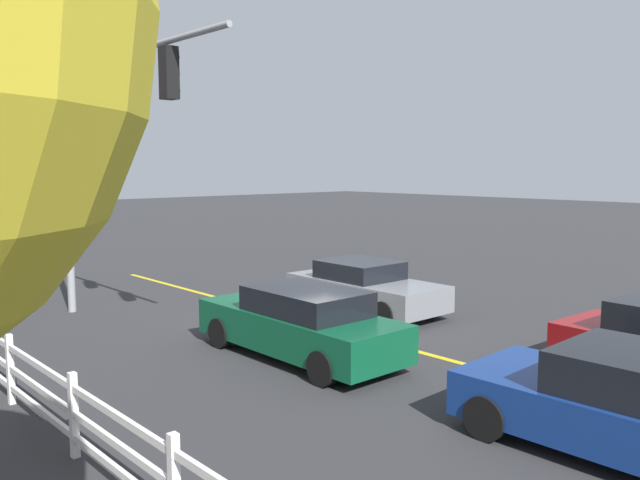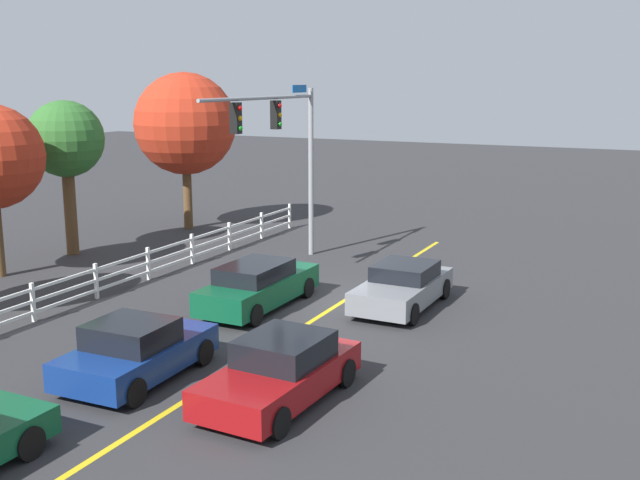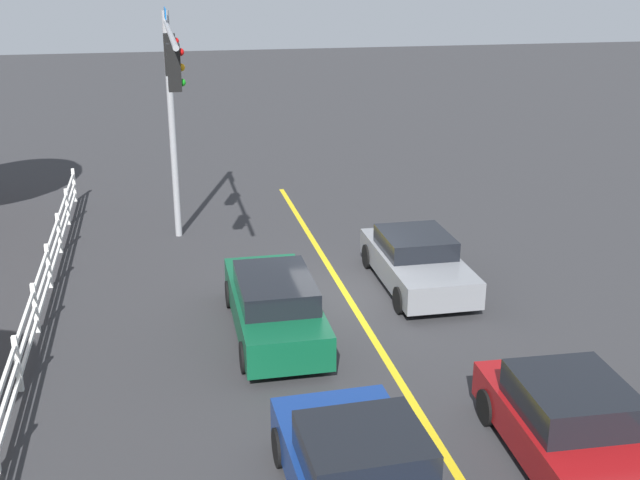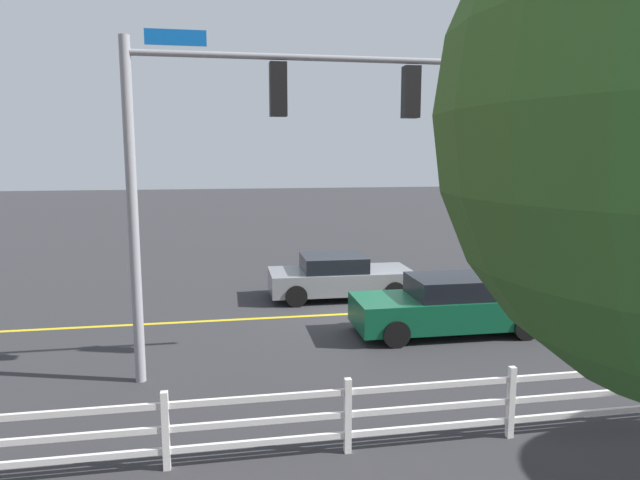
# 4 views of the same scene
# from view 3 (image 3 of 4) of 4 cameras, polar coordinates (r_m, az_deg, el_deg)

# --- Properties ---
(ground_plane) EXTENTS (120.00, 120.00, 0.00)m
(ground_plane) POSITION_cam_3_polar(r_m,az_deg,el_deg) (19.13, 2.06, -4.22)
(ground_plane) COLOR #2D2D30
(lane_center_stripe) EXTENTS (28.00, 0.16, 0.01)m
(lane_center_stripe) POSITION_cam_3_polar(r_m,az_deg,el_deg) (15.68, 5.65, -9.92)
(lane_center_stripe) COLOR gold
(lane_center_stripe) RESTS_ON ground_plane
(signal_assembly) EXTENTS (7.56, 0.38, 6.63)m
(signal_assembly) POSITION_cam_3_polar(r_m,az_deg,el_deg) (20.64, -10.75, 10.78)
(signal_assembly) COLOR gray
(signal_assembly) RESTS_ON ground_plane
(car_1) EXTENTS (3.98, 2.13, 1.43)m
(car_1) POSITION_cam_3_polar(r_m,az_deg,el_deg) (11.91, 2.94, -16.53)
(car_1) COLOR navy
(car_1) RESTS_ON ground_plane
(car_2) EXTENTS (4.35, 2.11, 1.43)m
(car_2) POSITION_cam_3_polar(r_m,az_deg,el_deg) (13.42, 18.02, -12.99)
(car_2) COLOR maroon
(car_2) RESTS_ON ground_plane
(car_3) EXTENTS (4.38, 2.00, 1.33)m
(car_3) POSITION_cam_3_polar(r_m,az_deg,el_deg) (19.74, 7.07, -1.55)
(car_3) COLOR slate
(car_3) RESTS_ON ground_plane
(car_4) EXTENTS (4.75, 1.86, 1.43)m
(car_4) POSITION_cam_3_polar(r_m,az_deg,el_deg) (17.03, -3.36, -4.73)
(car_4) COLOR #0C4C2D
(car_4) RESTS_ON ground_plane
(white_rail_fence) EXTENTS (26.10, 0.10, 1.15)m
(white_rail_fence) POSITION_cam_3_polar(r_m,az_deg,el_deg) (15.92, -21.22, -8.34)
(white_rail_fence) COLOR white
(white_rail_fence) RESTS_ON ground_plane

